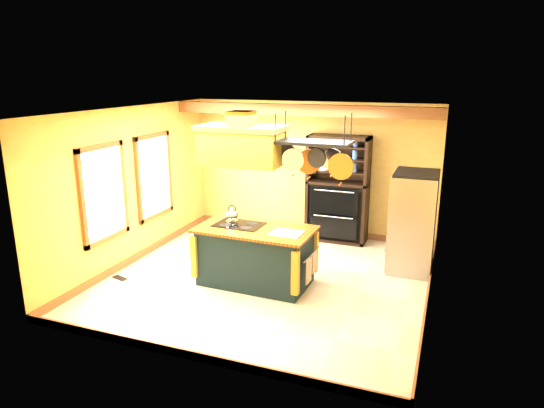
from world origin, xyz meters
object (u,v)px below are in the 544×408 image
Objects in this scene: kitchen_island at (255,255)px; pot_rack at (314,151)px; range_hood at (242,143)px; refrigerator at (412,224)px; hutch at (338,200)px.

kitchen_island is 1.54× the size of pot_rack.
range_hood reaches higher than refrigerator.
kitchen_island is at bearing -106.15° from hutch.
pot_rack is at bearing -85.65° from hutch.
range_hood is 3.02m from hutch.
hutch is at bearing 69.77° from range_hood.
refrigerator is 0.79× the size of hutch.
refrigerator is (2.24, 1.43, 0.33)m from kitchen_island.
range_hood reaches higher than kitchen_island.
hutch reaches higher than refrigerator.
pot_rack reaches higher than kitchen_island.
hutch is at bearing 144.54° from refrigerator.
hutch is (-0.19, 2.51, -1.34)m from pot_rack.
range_hood is (-0.20, -0.00, 1.76)m from kitchen_island.
kitchen_island is 2.63m from hutch.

